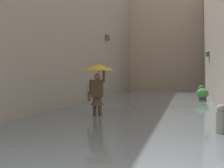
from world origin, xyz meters
name	(u,v)px	position (x,y,z in m)	size (l,w,h in m)	color
ground_plane	(149,104)	(0.00, -12.73, 0.00)	(63.64, 63.64, 0.00)	slate
flood_water	(149,103)	(0.00, -12.73, 0.09)	(7.37, 31.46, 0.18)	slate
building_facade_far	(166,35)	(0.00, -26.36, 5.22)	(10.17, 1.80, 10.43)	tan
person_wading	(98,79)	(1.03, -6.44, 1.45)	(1.09, 1.09, 2.02)	black
potted_plant_mid_left	(202,95)	(-2.74, -13.64, 0.48)	(0.64, 0.64, 0.84)	#66605B
potted_plant_near_left	(201,92)	(-2.84, -17.37, 0.46)	(0.44, 0.44, 0.88)	#9E563D
mooring_bollard	(221,122)	(-2.75, -3.97, 0.44)	(0.27, 0.27, 0.89)	gray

